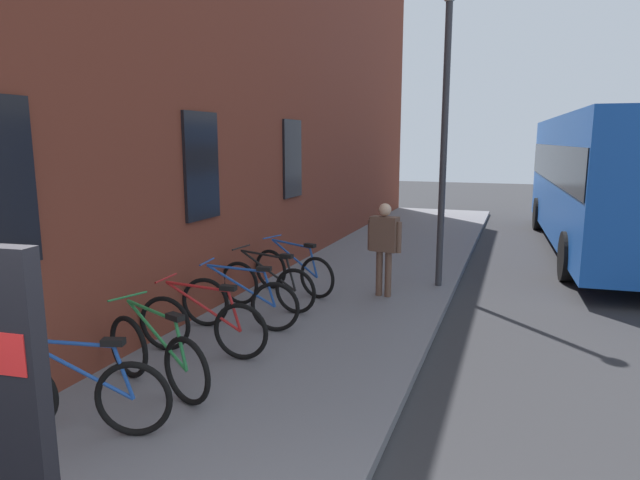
% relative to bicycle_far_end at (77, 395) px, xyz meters
% --- Properties ---
extents(ground, '(60.00, 60.00, 0.00)m').
position_rel_bicycle_far_end_xyz_m(ground, '(4.05, -3.65, -0.51)').
color(ground, '#2D2D30').
extents(sidewalk_pavement, '(24.00, 3.50, 0.12)m').
position_rel_bicycle_far_end_xyz_m(sidewalk_pavement, '(6.05, -0.90, -0.45)').
color(sidewalk_pavement, slate).
rests_on(sidewalk_pavement, ground).
extents(station_facade, '(22.00, 0.65, 8.00)m').
position_rel_bicycle_far_end_xyz_m(station_facade, '(7.04, 1.15, 3.49)').
color(station_facade, brown).
rests_on(station_facade, ground).
extents(bicycle_far_end, '(0.67, 1.70, 0.97)m').
position_rel_bicycle_far_end_xyz_m(bicycle_far_end, '(0.00, 0.00, 0.00)').
color(bicycle_far_end, black).
rests_on(bicycle_far_end, sidewalk_pavement).
extents(bicycle_nearest_sign, '(0.70, 1.69, 0.97)m').
position_rel_bicycle_far_end_xyz_m(bicycle_nearest_sign, '(1.02, -0.11, 0.00)').
color(bicycle_nearest_sign, black).
rests_on(bicycle_nearest_sign, sidewalk_pavement).
extents(bicycle_mid_rack, '(0.48, 1.77, 0.97)m').
position_rel_bicycle_far_end_xyz_m(bicycle_mid_rack, '(2.04, -0.04, 0.00)').
color(bicycle_mid_rack, black).
rests_on(bicycle_mid_rack, sidewalk_pavement).
extents(bicycle_under_window, '(0.48, 1.76, 0.97)m').
position_rel_bicycle_far_end_xyz_m(bicycle_under_window, '(3.07, -0.02, 0.00)').
color(bicycle_under_window, black).
rests_on(bicycle_under_window, sidewalk_pavement).
extents(bicycle_end_of_row, '(0.48, 1.76, 0.97)m').
position_rel_bicycle_far_end_xyz_m(bicycle_end_of_row, '(4.06, 0.02, 0.00)').
color(bicycle_end_of_row, black).
rests_on(bicycle_end_of_row, sidewalk_pavement).
extents(bicycle_beside_lamp, '(0.65, 1.71, 0.97)m').
position_rel_bicycle_far_end_xyz_m(bicycle_beside_lamp, '(5.05, -0.02, 0.00)').
color(bicycle_beside_lamp, black).
rests_on(bicycle_beside_lamp, sidewalk_pavement).
extents(city_bus, '(10.62, 3.11, 3.35)m').
position_rel_bicycle_far_end_xyz_m(city_bus, '(11.55, -5.65, 1.41)').
color(city_bus, '#1951B2').
rests_on(city_bus, ground).
extents(pedestrian_near_bus, '(0.30, 0.61, 1.61)m').
position_rel_bicycle_far_end_xyz_m(pedestrian_near_bus, '(5.42, -1.55, 0.60)').
color(pedestrian_near_bus, brown).
rests_on(pedestrian_near_bus, sidewalk_pavement).
extents(street_lamp, '(0.28, 0.28, 5.25)m').
position_rel_bicycle_far_end_xyz_m(street_lamp, '(6.46, -2.35, 2.72)').
color(street_lamp, '#333338').
rests_on(street_lamp, sidewalk_pavement).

